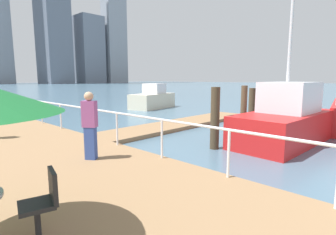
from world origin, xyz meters
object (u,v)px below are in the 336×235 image
moored_boat_1 (153,99)px  cafe_chair_0 (44,198)px  pedestrian_0 (90,124)px  moored_boat_2 (286,119)px

moored_boat_1 → cafe_chair_0: size_ratio=5.18×
cafe_chair_0 → pedestrian_0: size_ratio=0.50×
moored_boat_1 → pedestrian_0: size_ratio=2.60×
cafe_chair_0 → pedestrian_0: (2.23, 2.62, 0.41)m
moored_boat_1 → moored_boat_2: size_ratio=0.50×
moored_boat_2 → pedestrian_0: (-7.12, 2.48, 0.41)m
pedestrian_0 → cafe_chair_0: bearing=-130.3°
moored_boat_1 → cafe_chair_0: (-14.16, -12.95, 0.14)m
moored_boat_2 → pedestrian_0: bearing=160.8°
moored_boat_2 → pedestrian_0: moored_boat_2 is taller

